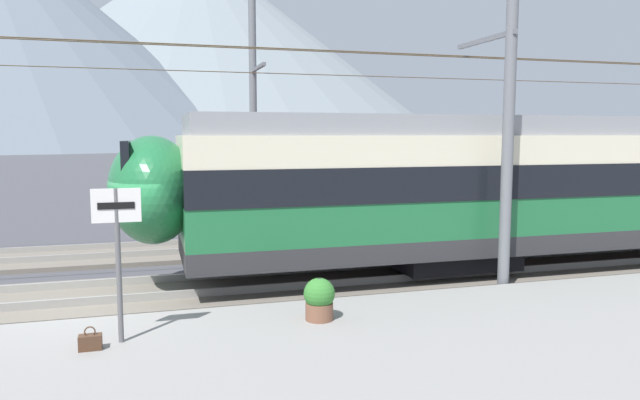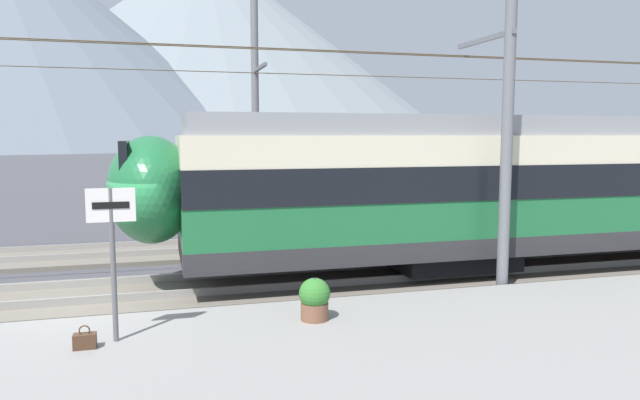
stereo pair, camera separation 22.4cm
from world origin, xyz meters
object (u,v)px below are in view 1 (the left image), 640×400
Objects in this scene: handbag_near_sign at (90,342)px; potted_plant_platform_edge at (319,298)px; catenary_mast_mid at (506,100)px; catenary_mast_far_side at (254,107)px; platform_sign at (117,230)px.

handbag_near_sign is 0.49× the size of potted_plant_platform_edge.
catenary_mast_far_side is at bearing 115.71° from catenary_mast_mid.
handbag_near_sign is 3.62m from potted_plant_platform_edge.
potted_plant_platform_edge is (3.17, 0.19, -1.32)m from platform_sign.
catenary_mast_mid is 9.11m from handbag_near_sign.
catenary_mast_mid is 8.98m from catenary_mast_far_side.
catenary_mast_mid is 8.14m from platform_sign.
catenary_mast_far_side reaches higher than catenary_mast_mid.
catenary_mast_far_side is at bearing 67.43° from handbag_near_sign.
potted_plant_platform_edge is (-0.60, -9.65, -3.61)m from catenary_mast_far_side.
platform_sign is 3.44m from potted_plant_platform_edge.
potted_plant_platform_edge is at bearing 6.52° from handbag_near_sign.
handbag_near_sign is at bearing -166.29° from catenary_mast_mid.
catenary_mast_far_side reaches higher than handbag_near_sign.
catenary_mast_mid is 1.00× the size of catenary_mast_far_side.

